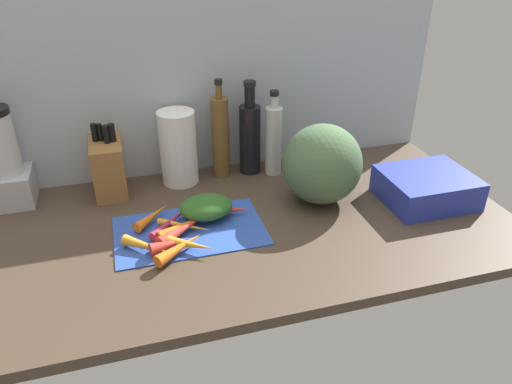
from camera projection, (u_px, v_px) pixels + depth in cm
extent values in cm
cube|color=#47382B|center=(217.00, 229.00, 140.37)|extent=(170.00, 80.00, 3.00)
cube|color=#ADB7C1|center=(188.00, 84.00, 157.29)|extent=(170.00, 3.00, 60.00)
cube|color=#2D51B7|center=(190.00, 230.00, 136.53)|extent=(41.24, 25.60, 0.80)
cone|color=orange|center=(153.00, 216.00, 139.43)|extent=(11.82, 12.21, 3.00)
cone|color=red|center=(182.00, 230.00, 132.85)|extent=(15.08, 12.42, 3.55)
cone|color=red|center=(231.00, 210.00, 142.63)|extent=(12.17, 5.19, 2.79)
cone|color=orange|center=(146.00, 246.00, 126.69)|extent=(12.46, 11.20, 3.00)
cone|color=red|center=(170.00, 244.00, 126.90)|extent=(11.29, 5.96, 3.57)
cone|color=#B2264C|center=(171.00, 222.00, 137.30)|extent=(13.60, 14.48, 2.58)
cone|color=orange|center=(180.00, 247.00, 125.82)|extent=(14.62, 11.84, 3.37)
cone|color=orange|center=(188.00, 244.00, 127.15)|extent=(13.77, 10.47, 3.24)
cone|color=orange|center=(184.00, 226.00, 135.90)|extent=(14.09, 10.05, 2.11)
cone|color=orange|center=(186.00, 225.00, 135.51)|extent=(16.85, 10.33, 2.93)
ellipsoid|color=#2D6023|center=(206.00, 207.00, 140.41)|extent=(15.22, 11.71, 6.44)
ellipsoid|color=#4C6B47|center=(322.00, 164.00, 146.31)|extent=(23.98, 23.22, 24.36)
cube|color=olive|center=(109.00, 167.00, 152.50)|extent=(9.47, 17.24, 17.19)
cylinder|color=black|center=(95.00, 132.00, 147.72)|extent=(1.98, 1.98, 5.50)
cylinder|color=black|center=(100.00, 132.00, 147.80)|extent=(1.46, 1.46, 5.50)
cylinder|color=black|center=(106.00, 134.00, 146.51)|extent=(1.92, 1.92, 5.50)
cylinder|color=black|center=(112.00, 133.00, 147.52)|extent=(2.12, 2.12, 5.50)
cube|color=#B2B2B7|center=(10.00, 188.00, 148.30)|extent=(13.71, 13.71, 10.10)
cylinder|color=white|center=(178.00, 148.00, 157.06)|extent=(11.83, 11.83, 24.18)
cylinder|color=brown|center=(220.00, 138.00, 160.78)|extent=(5.79, 5.79, 26.81)
cylinder|color=brown|center=(219.00, 91.00, 153.14)|extent=(2.18, 2.18, 4.53)
cylinder|color=black|center=(218.00, 82.00, 151.64)|extent=(2.51, 2.51, 1.60)
cylinder|color=black|center=(250.00, 140.00, 163.94)|extent=(7.13, 7.13, 23.21)
cylinder|color=black|center=(250.00, 96.00, 156.63)|extent=(3.43, 3.43, 6.80)
cylinder|color=black|center=(250.00, 83.00, 154.58)|extent=(3.95, 3.95, 1.60)
cylinder|color=silver|center=(274.00, 141.00, 162.91)|extent=(5.62, 5.62, 23.18)
cylinder|color=silver|center=(274.00, 102.00, 156.26)|extent=(2.56, 2.56, 4.11)
cylinder|color=black|center=(274.00, 93.00, 154.87)|extent=(2.94, 2.94, 1.60)
cube|color=#2838AD|center=(426.00, 187.00, 149.76)|extent=(26.28, 22.26, 8.93)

